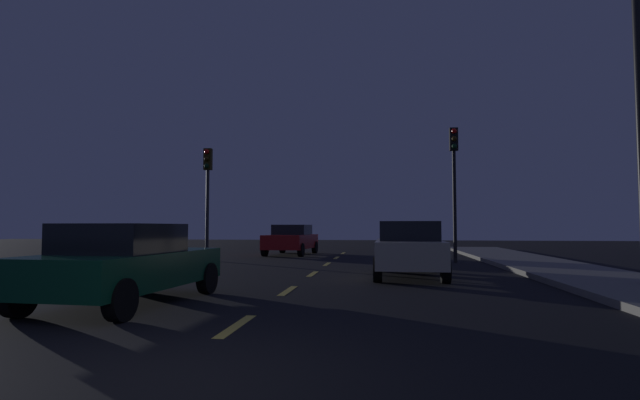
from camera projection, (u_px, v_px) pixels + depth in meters
name	position (u px, v px, depth m)	size (l,w,h in m)	color
ground_plane	(293.00, 287.00, 11.21)	(80.00, 80.00, 0.00)	black
lane_stripe_second	(236.00, 326.00, 6.85)	(0.16, 1.60, 0.01)	#EACC4C
lane_stripe_third	(288.00, 291.00, 10.61)	(0.16, 1.60, 0.01)	#EACC4C
lane_stripe_fourth	(313.00, 274.00, 14.38)	(0.16, 1.60, 0.01)	#EACC4C
lane_stripe_fifth	(327.00, 264.00, 18.14)	(0.16, 1.60, 0.01)	#EACC4C
lane_stripe_sixth	(336.00, 258.00, 21.91)	(0.16, 1.60, 0.01)	#EACC4C
lane_stripe_seventh	(343.00, 253.00, 25.67)	(0.16, 1.60, 0.01)	#EACC4C
traffic_signal_left	(208.00, 181.00, 20.28)	(0.32, 0.38, 4.67)	#2D2D30
traffic_signal_right	(454.00, 168.00, 19.04)	(0.32, 0.38, 5.28)	black
car_stopped_ahead	(409.00, 249.00, 13.57)	(1.93, 4.11, 1.54)	beige
car_adjacent_lane	(126.00, 263.00, 8.81)	(2.18, 4.29, 1.45)	#0F4C2D
car_oncoming_far	(291.00, 239.00, 24.32)	(2.25, 4.29, 1.50)	#B21919
street_lamp_right	(629.00, 80.00, 10.96)	(1.58, 0.36, 7.96)	black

